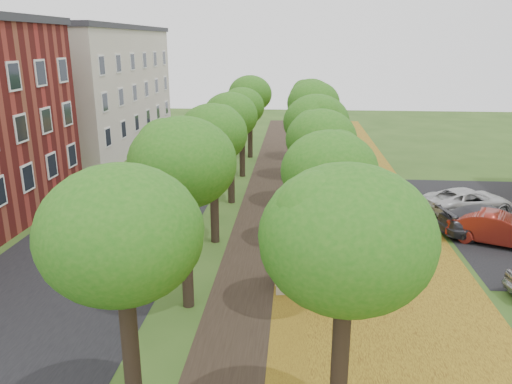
% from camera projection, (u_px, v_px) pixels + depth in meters
% --- Properties ---
extents(street_asphalt, '(8.00, 70.00, 0.01)m').
position_uv_depth(street_asphalt, '(127.00, 217.00, 26.91)').
color(street_asphalt, black).
rests_on(street_asphalt, ground).
extents(footpath, '(3.20, 70.00, 0.01)m').
position_uv_depth(footpath, '(266.00, 221.00, 26.32)').
color(footpath, black).
rests_on(footpath, ground).
extents(leaf_verge, '(7.50, 70.00, 0.01)m').
position_uv_depth(leaf_verge, '(361.00, 224.00, 25.93)').
color(leaf_verge, '#AF8C20').
rests_on(leaf_verge, ground).
extents(tree_row_west, '(3.45, 33.45, 6.41)m').
position_uv_depth(tree_row_west, '(223.00, 129.00, 25.08)').
color(tree_row_west, black).
rests_on(tree_row_west, ground).
extents(tree_row_east, '(3.45, 33.45, 6.41)m').
position_uv_depth(tree_row_east, '(318.00, 130.00, 24.70)').
color(tree_row_east, black).
rests_on(tree_row_east, ground).
extents(building_cream, '(10.30, 20.30, 10.40)m').
position_uv_depth(building_cream, '(84.00, 88.00, 43.30)').
color(building_cream, beige).
rests_on(building_cream, ground).
extents(bench, '(0.67, 1.67, 0.77)m').
position_uv_depth(bench, '(279.00, 276.00, 19.23)').
color(bench, '#262F29').
rests_on(bench, ground).
extents(car_red, '(4.72, 3.21, 1.47)m').
position_uv_depth(car_red, '(499.00, 229.00, 23.15)').
color(car_red, maroon).
rests_on(car_red, ground).
extents(car_grey, '(5.32, 3.06, 1.45)m').
position_uv_depth(car_grey, '(490.00, 221.00, 24.22)').
color(car_grey, '#35353A').
rests_on(car_grey, ground).
extents(car_white, '(5.35, 3.61, 1.36)m').
position_uv_depth(car_white, '(469.00, 201.00, 27.39)').
color(car_white, beige).
rests_on(car_white, ground).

